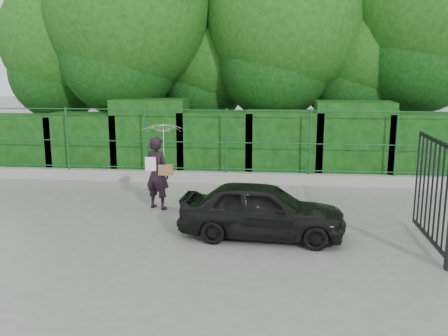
{
  "coord_description": "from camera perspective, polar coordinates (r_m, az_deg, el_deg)",
  "views": [
    {
      "loc": [
        1.69,
        -9.16,
        3.31
      ],
      "look_at": [
        0.65,
        1.3,
        1.1
      ],
      "focal_mm": 40.0,
      "sensor_mm": 36.0,
      "label": 1
    }
  ],
  "objects": [
    {
      "name": "ground",
      "position": [
        9.89,
        -4.53,
        -7.72
      ],
      "size": [
        80.0,
        80.0,
        0.0
      ],
      "primitive_type": "plane",
      "color": "gray"
    },
    {
      "name": "gate",
      "position": [
        9.17,
        24.03,
        -2.56
      ],
      "size": [
        0.22,
        2.33,
        2.36
      ],
      "color": "black",
      "rests_on": "ground"
    },
    {
      "name": "kerb",
      "position": [
        14.13,
        -1.32,
        -1.06
      ],
      "size": [
        14.0,
        0.25,
        0.3
      ],
      "primitive_type": "cube",
      "color": "#9E9E99",
      "rests_on": "ground"
    },
    {
      "name": "trees",
      "position": [
        16.96,
        3.98,
        16.27
      ],
      "size": [
        17.1,
        6.15,
        8.08
      ],
      "color": "black",
      "rests_on": "ground"
    },
    {
      "name": "fence",
      "position": [
        13.9,
        -0.44,
        3.14
      ],
      "size": [
        14.13,
        0.06,
        1.8
      ],
      "color": "#144F24",
      "rests_on": "kerb"
    },
    {
      "name": "hedge",
      "position": [
        14.93,
        -0.3,
        2.96
      ],
      "size": [
        14.2,
        1.2,
        2.27
      ],
      "color": "black",
      "rests_on": "ground"
    },
    {
      "name": "car",
      "position": [
        9.67,
        4.37,
        -4.79
      ],
      "size": [
        3.27,
        1.52,
        1.08
      ],
      "primitive_type": "imported",
      "rotation": [
        0.0,
        0.0,
        1.49
      ],
      "color": "black",
      "rests_on": "ground"
    },
    {
      "name": "woman",
      "position": [
        11.46,
        -7.17,
        1.77
      ],
      "size": [
        1.0,
        1.0,
        2.0
      ],
      "color": "black",
      "rests_on": "ground"
    }
  ]
}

